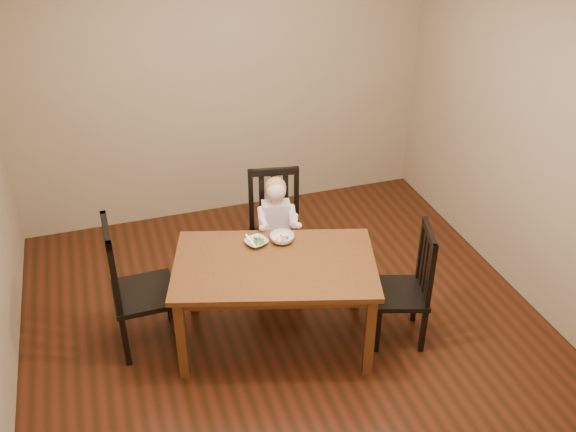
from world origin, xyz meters
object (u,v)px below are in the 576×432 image
object	(u,v)px
chair_child	(276,232)
chair_left	(136,288)
chair_right	(406,287)
bowl_veg	(282,238)
bowl_peas	(256,242)
toddler	(276,222)
dining_table	(275,272)

from	to	relation	value
chair_child	chair_left	size ratio (longest dim) A/B	0.95
chair_right	bowl_veg	distance (m)	0.99
bowl_peas	chair_left	bearing A→B (deg)	178.91
toddler	bowl_peas	bearing A→B (deg)	66.33
dining_table	toddler	size ratio (longest dim) A/B	3.14
dining_table	chair_child	xyz separation A→B (m)	(0.23, 0.73, -0.15)
dining_table	chair_child	bearing A→B (deg)	72.67
chair_left	bowl_veg	size ratio (longest dim) A/B	5.90
chair_left	chair_right	size ratio (longest dim) A/B	1.12
dining_table	bowl_veg	distance (m)	0.30
chair_child	bowl_peas	distance (m)	0.61
bowl_veg	chair_child	bearing A→B (deg)	78.78
chair_right	dining_table	bearing A→B (deg)	92.80
chair_left	chair_child	bearing A→B (deg)	109.76
chair_child	bowl_veg	distance (m)	0.56
chair_left	bowl_veg	xyz separation A→B (m)	(1.10, -0.04, 0.23)
dining_table	bowl_peas	bearing A→B (deg)	103.34
chair_child	toddler	size ratio (longest dim) A/B	1.96
bowl_peas	bowl_veg	world-z (taller)	bowl_veg
bowl_peas	bowl_veg	bearing A→B (deg)	-5.53
dining_table	bowl_peas	size ratio (longest dim) A/B	10.09
chair_child	bowl_veg	xyz separation A→B (m)	(-0.10, -0.49, 0.26)
chair_right	bowl_peas	size ratio (longest dim) A/B	5.93
chair_right	bowl_veg	size ratio (longest dim) A/B	5.26
bowl_veg	chair_right	bearing A→B (deg)	-31.38
dining_table	chair_right	size ratio (longest dim) A/B	1.70
bowl_veg	toddler	bearing A→B (deg)	78.67
dining_table	toddler	xyz separation A→B (m)	(0.22, 0.68, -0.02)
chair_left	bowl_peas	world-z (taller)	chair_left
chair_left	bowl_peas	bearing A→B (deg)	88.02
chair_right	toddler	bearing A→B (deg)	55.36
chair_child	toddler	bearing A→B (deg)	90.00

